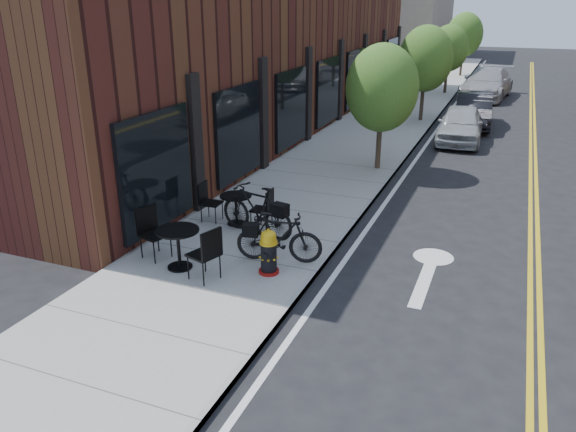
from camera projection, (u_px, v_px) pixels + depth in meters
The scene contains 15 objects.
ground at pixel (289, 314), 9.81m from camera, with size 120.00×120.00×0.00m, color black.
sidewalk_near at pixel (344, 157), 19.12m from camera, with size 4.00×70.00×0.12m, color #9E9B93.
building_near at pixel (269, 40), 22.88m from camera, with size 5.00×28.00×7.00m, color #401814.
tree_near_a at pixel (382, 88), 16.83m from camera, with size 2.20×2.20×3.81m.
tree_near_b at pixel (426, 59), 23.70m from camera, with size 2.30×2.30×3.98m.
tree_near_c at pixel (449, 48), 30.67m from camera, with size 2.10×2.10×3.67m.
tree_near_d at pixel (465, 35), 37.48m from camera, with size 2.40×2.40×4.11m.
fire_hydrant at pixel (269, 252), 10.85m from camera, with size 0.53×0.53×0.93m.
bicycle_left at pixel (257, 210), 12.57m from camera, with size 0.55×1.96×1.18m, color black.
bicycle_right at pixel (279, 237), 11.30m from camera, with size 0.50×1.76×1.06m, color black.
bistro_set_b at pixel (178, 243), 11.02m from camera, with size 2.03×1.09×1.07m.
bistro_set_c at pixel (236, 205), 13.20m from camera, with size 1.75×0.78×0.94m.
parked_car_a at pixel (460, 124), 21.17m from camera, with size 1.58×3.93×1.34m, color #A7ACB0.
parked_car_b at pixel (474, 111), 23.70m from camera, with size 1.42×4.06×1.34m, color black.
parked_car_c at pixel (487, 83), 30.32m from camera, with size 2.22×5.45×1.58m, color #A4A5A9.
Camera 1 is at (3.17, -7.89, 5.18)m, focal length 35.00 mm.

